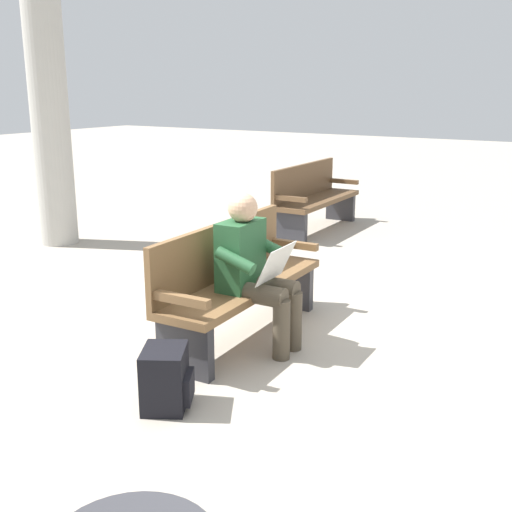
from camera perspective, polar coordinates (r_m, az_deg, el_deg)
ground_plane at (r=5.07m, az=-1.06°, el=-7.26°), size 40.00×40.00×0.00m
bench_near at (r=4.95m, az=-1.80°, el=-2.18°), size 1.82×0.56×0.90m
person_seated at (r=4.68m, az=-0.20°, el=-1.04°), size 0.58×0.58×1.18m
backpack at (r=4.00m, az=-8.15°, el=-10.89°), size 0.41×0.40×0.38m
bench_far at (r=8.71m, az=5.20°, el=5.34°), size 1.81×0.53×0.90m
support_pillar at (r=8.19m, az=-18.19°, el=12.71°), size 0.46×0.46×3.38m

